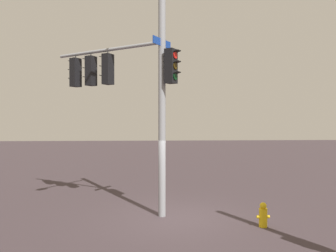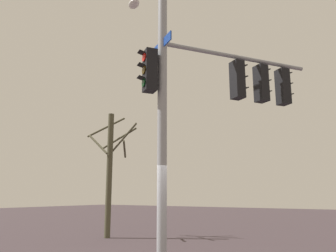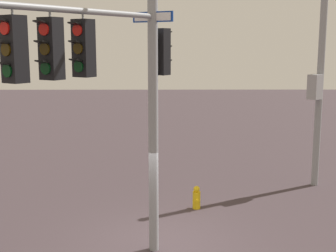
{
  "view_description": "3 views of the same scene",
  "coord_description": "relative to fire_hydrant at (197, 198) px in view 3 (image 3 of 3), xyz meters",
  "views": [
    {
      "loc": [
        0.77,
        10.54,
        3.16
      ],
      "look_at": [
        0.14,
        -0.68,
        2.96
      ],
      "focal_mm": 35.04,
      "sensor_mm": 36.0,
      "label": 1
    },
    {
      "loc": [
        -6.39,
        -4.81,
        1.8
      ],
      "look_at": [
        0.12,
        -0.51,
        3.4
      ],
      "focal_mm": 35.8,
      "sensor_mm": 36.0,
      "label": 2
    },
    {
      "loc": [
        11.54,
        0.1,
        5.13
      ],
      "look_at": [
        0.58,
        0.18,
        3.18
      ],
      "focal_mm": 50.78,
      "sensor_mm": 36.0,
      "label": 3
    }
  ],
  "objects": [
    {
      "name": "secondary_pole_assembly",
      "position": [
        -2.41,
        4.4,
        3.4
      ],
      "size": [
        0.65,
        0.66,
        7.58
      ],
      "rotation": [
        0.0,
        0.0,
        5.48
      ],
      "color": "gray",
      "rests_on": "ground"
    },
    {
      "name": "ground_plane",
      "position": [
        2.58,
        -1.09,
        -0.34
      ],
      "size": [
        80.0,
        80.0,
        0.0
      ],
      "primitive_type": "plane",
      "color": "#3D3135"
    },
    {
      "name": "main_signal_pole_assembly",
      "position": [
        3.96,
        -1.78,
        4.65
      ],
      "size": [
        4.57,
        5.33,
        8.85
      ],
      "rotation": [
        0.0,
        0.0,
        5.69
      ],
      "color": "gray",
      "rests_on": "ground"
    },
    {
      "name": "fire_hydrant",
      "position": [
        0.0,
        0.0,
        0.0
      ],
      "size": [
        0.38,
        0.24,
        0.73
      ],
      "color": "yellow",
      "rests_on": "ground"
    }
  ]
}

